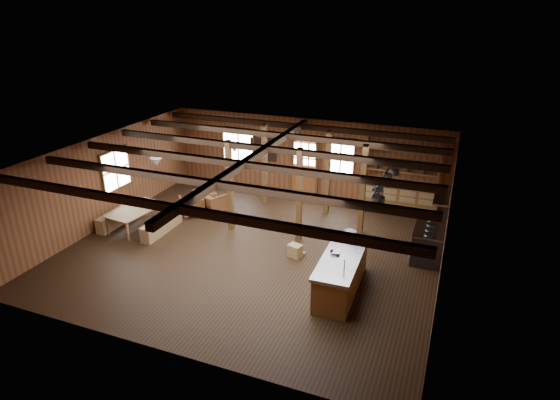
% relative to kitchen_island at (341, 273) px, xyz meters
% --- Properties ---
extents(room, '(10.04, 9.04, 2.84)m').
position_rel_kitchen_island_xyz_m(room, '(-2.81, 1.10, 0.92)').
color(room, black).
rests_on(room, ground).
extents(ceiling_joists, '(9.80, 8.82, 0.18)m').
position_rel_kitchen_island_xyz_m(ceiling_joists, '(-2.81, 1.28, 2.20)').
color(ceiling_joists, black).
rests_on(ceiling_joists, ceiling).
extents(timber_posts, '(3.95, 2.35, 2.80)m').
position_rel_kitchen_island_xyz_m(timber_posts, '(-2.29, 3.18, 0.92)').
color(timber_posts, '#3F2912').
rests_on(timber_posts, floor).
extents(back_door, '(1.02, 0.08, 2.15)m').
position_rel_kitchen_island_xyz_m(back_door, '(-2.81, 5.55, 0.40)').
color(back_door, brown).
rests_on(back_door, floor).
extents(window_back_left, '(1.32, 0.06, 1.32)m').
position_rel_kitchen_island_xyz_m(window_back_left, '(-5.41, 5.56, 1.12)').
color(window_back_left, white).
rests_on(window_back_left, wall_back).
extents(window_back_right, '(1.02, 0.06, 1.32)m').
position_rel_kitchen_island_xyz_m(window_back_right, '(-1.51, 5.56, 1.12)').
color(window_back_right, white).
rests_on(window_back_right, wall_back).
extents(window_left, '(0.14, 1.24, 1.32)m').
position_rel_kitchen_island_xyz_m(window_left, '(-7.77, 1.60, 1.12)').
color(window_left, white).
rests_on(window_left, wall_back).
extents(notice_boards, '(1.08, 0.03, 0.90)m').
position_rel_kitchen_island_xyz_m(notice_boards, '(-4.30, 5.56, 1.16)').
color(notice_boards, silver).
rests_on(notice_boards, wall_back).
extents(back_counter, '(2.55, 0.60, 2.45)m').
position_rel_kitchen_island_xyz_m(back_counter, '(0.59, 5.31, 0.12)').
color(back_counter, brown).
rests_on(back_counter, floor).
extents(pendant_lamps, '(1.86, 2.36, 0.66)m').
position_rel_kitchen_island_xyz_m(pendant_lamps, '(-5.06, 2.10, 1.77)').
color(pendant_lamps, '#323234').
rests_on(pendant_lamps, ceiling).
extents(pot_rack, '(0.40, 3.00, 0.43)m').
position_rel_kitchen_island_xyz_m(pot_rack, '(0.63, 1.32, 1.82)').
color(pot_rack, '#323234').
rests_on(pot_rack, ceiling).
extents(kitchen_island, '(0.94, 2.52, 1.20)m').
position_rel_kitchen_island_xyz_m(kitchen_island, '(0.00, 0.00, 0.00)').
color(kitchen_island, brown).
rests_on(kitchen_island, floor).
extents(step_stool, '(0.47, 0.39, 0.36)m').
position_rel_kitchen_island_xyz_m(step_stool, '(-1.57, 1.13, -0.30)').
color(step_stool, olive).
rests_on(step_stool, floor).
extents(commercial_range, '(0.79, 1.53, 1.89)m').
position_rel_kitchen_island_xyz_m(commercial_range, '(1.84, 2.45, 0.14)').
color(commercial_range, '#323234').
rests_on(commercial_range, floor).
extents(dining_table, '(1.19, 1.86, 0.62)m').
position_rel_kitchen_island_xyz_m(dining_table, '(-6.71, 1.07, -0.17)').
color(dining_table, olive).
rests_on(dining_table, floor).
extents(bench_wall, '(0.32, 1.71, 0.47)m').
position_rel_kitchen_island_xyz_m(bench_wall, '(-7.46, 1.07, -0.24)').
color(bench_wall, olive).
rests_on(bench_wall, floor).
extents(bench_aisle, '(0.32, 1.73, 0.48)m').
position_rel_kitchen_island_xyz_m(bench_aisle, '(-5.84, 1.07, -0.24)').
color(bench_aisle, olive).
rests_on(bench_aisle, floor).
extents(armchair_a, '(0.99, 0.99, 0.65)m').
position_rel_kitchen_island_xyz_m(armchair_a, '(-5.67, 2.55, -0.15)').
color(armchair_a, brown).
rests_on(armchair_a, floor).
extents(armchair_b, '(0.98, 0.99, 0.70)m').
position_rel_kitchen_island_xyz_m(armchair_b, '(-5.09, 2.96, -0.13)').
color(armchair_b, brown).
rests_on(armchair_b, floor).
extents(armchair_c, '(0.96, 0.96, 0.63)m').
position_rel_kitchen_island_xyz_m(armchair_c, '(-5.55, 3.21, -0.17)').
color(armchair_c, brown).
rests_on(armchair_c, floor).
extents(counter_pot, '(0.30, 0.30, 0.18)m').
position_rel_kitchen_island_xyz_m(counter_pot, '(-0.04, 1.00, 0.55)').
color(counter_pot, '#B1B3B9').
rests_on(counter_pot, kitchen_island).
extents(bowl, '(0.26, 0.26, 0.06)m').
position_rel_kitchen_island_xyz_m(bowl, '(-0.18, 0.05, 0.49)').
color(bowl, silver).
rests_on(bowl, kitchen_island).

